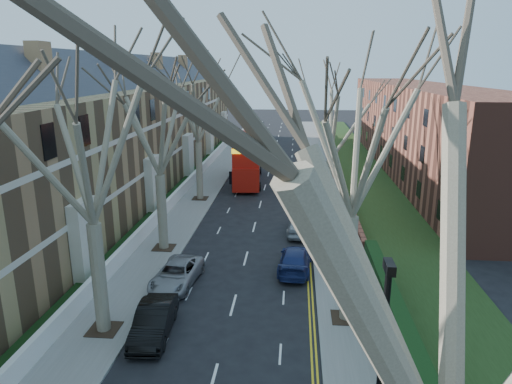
# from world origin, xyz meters

# --- Properties ---
(pavement_left) EXTENTS (3.00, 102.00, 0.12)m
(pavement_left) POSITION_xyz_m (-6.00, 39.00, 0.06)
(pavement_left) COLOR slate
(pavement_left) RESTS_ON ground
(pavement_right) EXTENTS (3.00, 102.00, 0.12)m
(pavement_right) POSITION_xyz_m (6.00, 39.00, 0.06)
(pavement_right) COLOR slate
(pavement_right) RESTS_ON ground
(terrace_left) EXTENTS (9.70, 78.00, 13.60)m
(terrace_left) POSITION_xyz_m (-13.65, 31.00, 5.53)
(terrace_left) COLOR #8E6B48
(terrace_left) RESTS_ON ground
(flats_right) EXTENTS (13.97, 54.00, 10.00)m
(flats_right) POSITION_xyz_m (17.46, 43.00, 4.98)
(flats_right) COLOR brown
(flats_right) RESTS_ON ground
(front_wall_left) EXTENTS (0.30, 78.00, 1.00)m
(front_wall_left) POSITION_xyz_m (-7.65, 31.00, 0.62)
(front_wall_left) COLOR white
(front_wall_left) RESTS_ON ground
(grass_verge_right) EXTENTS (6.00, 102.00, 0.06)m
(grass_verge_right) POSITION_xyz_m (10.50, 39.00, 0.15)
(grass_verge_right) COLOR #1D3111
(grass_verge_right) RESTS_ON ground
(tree_left_mid) EXTENTS (10.50, 10.50, 14.71)m
(tree_left_mid) POSITION_xyz_m (-5.70, 6.00, 9.56)
(tree_left_mid) COLOR #726652
(tree_left_mid) RESTS_ON ground
(tree_left_far) EXTENTS (10.15, 10.15, 14.22)m
(tree_left_far) POSITION_xyz_m (-5.70, 16.00, 9.24)
(tree_left_far) COLOR #726652
(tree_left_far) RESTS_ON ground
(tree_left_dist) EXTENTS (10.50, 10.50, 14.71)m
(tree_left_dist) POSITION_xyz_m (-5.70, 28.00, 9.56)
(tree_left_dist) COLOR #726652
(tree_left_dist) RESTS_ON ground
(tree_right_near) EXTENTS (10.85, 10.85, 15.20)m
(tree_right_near) POSITION_xyz_m (5.70, -6.00, 9.86)
(tree_right_near) COLOR #726652
(tree_right_near) RESTS_ON ground
(tree_right_mid) EXTENTS (10.50, 10.50, 14.71)m
(tree_right_mid) POSITION_xyz_m (5.70, 8.00, 9.56)
(tree_right_mid) COLOR #726652
(tree_right_mid) RESTS_ON ground
(tree_right_far) EXTENTS (10.15, 10.15, 14.22)m
(tree_right_far) POSITION_xyz_m (5.70, 22.00, 9.24)
(tree_right_far) COLOR #726652
(tree_right_far) RESTS_ON ground
(double_decker_bus) EXTENTS (3.48, 11.57, 4.76)m
(double_decker_bus) POSITION_xyz_m (-2.00, 35.23, 2.35)
(double_decker_bus) COLOR #A5140B
(double_decker_bus) RESTS_ON ground
(car_left_mid) EXTENTS (1.82, 4.44, 1.43)m
(car_left_mid) POSITION_xyz_m (-3.27, 5.96, 0.72)
(car_left_mid) COLOR black
(car_left_mid) RESTS_ON ground
(car_left_far) EXTENTS (2.55, 4.84, 1.30)m
(car_left_far) POSITION_xyz_m (-3.50, 11.01, 0.65)
(car_left_far) COLOR gray
(car_left_far) RESTS_ON ground
(car_right_near) EXTENTS (2.26, 4.81, 1.36)m
(car_right_near) POSITION_xyz_m (3.20, 13.53, 0.68)
(car_right_near) COLOR navy
(car_right_near) RESTS_ON ground
(car_right_mid) EXTENTS (1.92, 4.39, 1.47)m
(car_right_mid) POSITION_xyz_m (3.49, 19.85, 0.74)
(car_right_mid) COLOR #9DA0A5
(car_right_mid) RESTS_ON ground
(car_right_far) EXTENTS (2.00, 4.44, 1.41)m
(car_right_far) POSITION_xyz_m (3.12, 32.89, 0.71)
(car_right_far) COLOR black
(car_right_far) RESTS_ON ground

